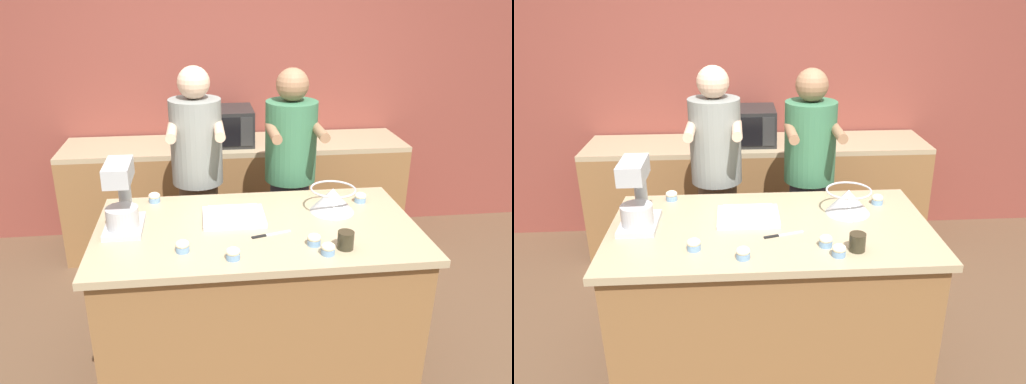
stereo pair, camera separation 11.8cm
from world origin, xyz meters
The scene contains 18 objects.
ground_plane centered at (0.00, 0.00, 0.00)m, with size 16.00×16.00×0.00m, color brown.
back_wall centered at (0.00, 1.89, 1.35)m, with size 10.00×0.06×2.70m.
island_counter centered at (0.00, 0.00, 0.46)m, with size 1.74×0.95×0.91m.
back_counter centered at (0.00, 1.54, 0.46)m, with size 2.80×0.60×0.93m.
person_left centered at (-0.31, 0.75, 0.87)m, with size 0.35×0.51×1.66m.
person_right centered at (0.32, 0.75, 0.86)m, with size 0.36×0.51×1.64m.
stand_mixer centered at (-0.71, 0.04, 1.08)m, with size 0.20×0.30×0.38m.
mixing_bowl centered at (0.45, 0.15, 0.98)m, with size 0.26×0.26×0.14m.
baking_tray centered at (-0.12, 0.10, 0.93)m, with size 0.34×0.28×0.04m.
microwave_oven centered at (-0.09, 1.54, 1.07)m, with size 0.47×0.41×0.29m.
drinking_glass centered at (0.41, -0.30, 0.95)m, with size 0.08×0.08×0.09m.
knife centered at (0.05, -0.12, 0.91)m, with size 0.22×0.08×0.01m.
cupcake_0 centered at (0.66, 0.25, 0.94)m, with size 0.07×0.07×0.06m.
cupcake_1 centered at (-0.58, 0.39, 0.94)m, with size 0.07×0.07×0.06m.
cupcake_2 centered at (0.31, -0.35, 0.94)m, with size 0.07×0.07×0.06m.
cupcake_3 centered at (0.26, -0.25, 0.94)m, with size 0.07×0.07×0.06m.
cupcake_4 centered at (-0.16, -0.34, 0.94)m, with size 0.07×0.07×0.06m.
cupcake_5 centered at (-0.40, -0.24, 0.94)m, with size 0.07×0.07×0.06m.
Camera 1 is at (-0.29, -2.42, 2.11)m, focal length 35.00 mm.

